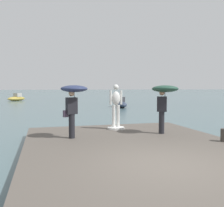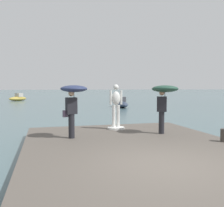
# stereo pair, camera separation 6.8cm
# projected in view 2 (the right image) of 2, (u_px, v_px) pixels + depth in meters

# --- Properties ---
(ground_plane) EXTENTS (400.00, 400.00, 0.00)m
(ground_plane) POSITION_uv_depth(u_px,v_px,m) (61.00, 100.00, 44.72)
(ground_plane) COLOR #4C666B
(pier) EXTENTS (6.98, 9.64, 0.40)m
(pier) POSITION_uv_depth(u_px,v_px,m) (139.00, 154.00, 7.89)
(pier) COLOR #564F47
(pier) RESTS_ON ground
(statue_white_figure) EXTENTS (0.75, 0.75, 1.97)m
(statue_white_figure) POSITION_uv_depth(u_px,v_px,m) (116.00, 110.00, 11.22)
(statue_white_figure) COLOR white
(statue_white_figure) RESTS_ON pier
(onlooker_left) EXTENTS (1.19, 1.19, 1.92)m
(onlooker_left) POSITION_uv_depth(u_px,v_px,m) (73.00, 96.00, 9.25)
(onlooker_left) COLOR black
(onlooker_left) RESTS_ON pier
(onlooker_right) EXTENTS (1.39, 1.39, 1.94)m
(onlooker_right) POSITION_uv_depth(u_px,v_px,m) (164.00, 95.00, 10.11)
(onlooker_right) COLOR black
(onlooker_right) RESTS_ON pier
(mooring_bollard) EXTENTS (0.26, 0.26, 0.44)m
(mooring_bollard) POSITION_uv_depth(u_px,v_px,m) (224.00, 135.00, 8.67)
(mooring_bollard) COLOR #38332D
(mooring_bollard) RESTS_ON pier
(boat_near) EXTENTS (3.35, 3.29, 1.27)m
(boat_near) POSITION_uv_depth(u_px,v_px,m) (18.00, 98.00, 42.50)
(boat_near) COLOR #B2993D
(boat_near) RESTS_ON ground
(boat_mid) EXTENTS (1.72, 4.47, 1.17)m
(boat_mid) POSITION_uv_depth(u_px,v_px,m) (122.00, 103.00, 28.96)
(boat_mid) COLOR #2D384C
(boat_mid) RESTS_ON ground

